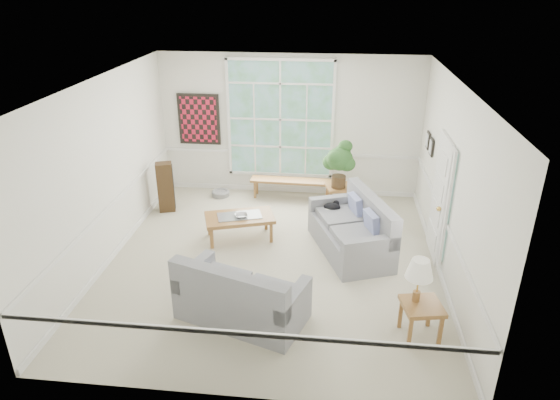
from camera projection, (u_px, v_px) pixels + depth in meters
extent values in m
cube|color=#B2AC94|center=(273.00, 261.00, 8.45)|extent=(5.50, 6.00, 0.01)
cube|color=white|center=(272.00, 83.00, 7.21)|extent=(5.50, 6.00, 0.02)
cube|color=white|center=(290.00, 126.00, 10.54)|extent=(5.50, 0.02, 3.00)
cube|color=white|center=(236.00, 288.00, 5.11)|extent=(5.50, 0.02, 3.00)
cube|color=white|center=(105.00, 172.00, 8.10)|extent=(0.02, 6.00, 3.00)
cube|color=white|center=(452.00, 186.00, 7.55)|extent=(0.02, 6.00, 3.00)
cube|color=white|center=(280.00, 119.00, 10.46)|extent=(2.30, 0.08, 2.40)
cube|color=white|center=(438.00, 197.00, 8.29)|extent=(0.08, 0.90, 2.10)
cube|color=white|center=(447.00, 208.00, 7.67)|extent=(0.08, 0.26, 1.90)
cube|color=maroon|center=(199.00, 119.00, 10.65)|extent=(0.90, 0.06, 1.10)
cube|color=black|center=(431.00, 147.00, 9.12)|extent=(0.04, 0.26, 0.32)
cube|color=black|center=(427.00, 140.00, 9.48)|extent=(0.04, 0.26, 0.32)
cube|color=gray|center=(351.00, 226.00, 8.55)|extent=(1.53, 2.05, 0.99)
cube|color=gray|center=(242.00, 289.00, 6.88)|extent=(1.94, 1.42, 0.94)
cube|color=brown|center=(240.00, 227.00, 9.08)|extent=(1.37, 1.02, 0.46)
imported|color=#9B9BA0|center=(241.00, 215.00, 8.93)|extent=(0.36, 0.36, 0.07)
cube|color=brown|center=(292.00, 189.00, 10.75)|extent=(1.79, 0.40, 0.41)
cube|color=brown|center=(338.00, 197.00, 10.26)|extent=(0.59, 0.59, 0.49)
cube|color=brown|center=(420.00, 320.00, 6.60)|extent=(0.59, 0.59, 0.51)
cylinder|color=slate|center=(221.00, 193.00, 10.91)|extent=(0.42, 0.42, 0.12)
cube|color=#372513|center=(165.00, 187.00, 10.06)|extent=(0.38, 0.34, 1.02)
ellipsoid|color=black|center=(332.00, 206.00, 9.07)|extent=(0.38, 0.36, 0.15)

